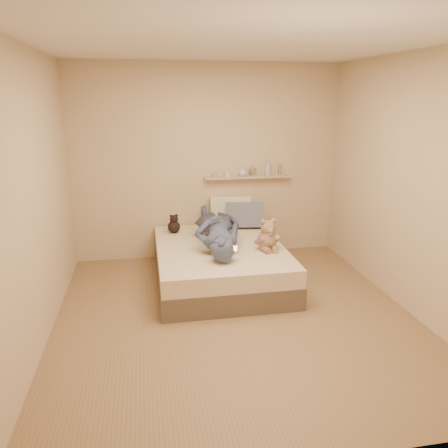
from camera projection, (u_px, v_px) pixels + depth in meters
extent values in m
plane|color=olive|center=(235.00, 317.00, 4.46)|extent=(3.80, 3.80, 0.00)
plane|color=silver|center=(238.00, 43.00, 3.73)|extent=(3.80, 3.80, 0.00)
plane|color=#CAAD88|center=(207.00, 163.00, 5.89)|extent=(3.60, 0.00, 3.60)
plane|color=#CAAD88|center=(311.00, 267.00, 2.30)|extent=(3.60, 0.00, 3.60)
plane|color=#CAAD88|center=(33.00, 200.00, 3.78)|extent=(0.00, 3.80, 3.80)
plane|color=#CAAD88|center=(411.00, 185.00, 4.40)|extent=(0.00, 3.80, 3.80)
cube|color=brown|center=(220.00, 271.00, 5.30)|extent=(1.50, 1.90, 0.25)
cube|color=beige|center=(220.00, 253.00, 5.24)|extent=(1.48, 1.88, 0.20)
cube|color=silver|center=(230.00, 249.00, 4.68)|extent=(0.17, 0.11, 0.05)
cube|color=black|center=(230.00, 248.00, 4.67)|extent=(0.09, 0.06, 0.03)
sphere|color=#8C644D|center=(267.00, 240.00, 5.06)|extent=(0.23, 0.23, 0.23)
sphere|color=#9B7155|center=(268.00, 228.00, 5.00)|extent=(0.17, 0.17, 0.17)
sphere|color=#8B6D4C|center=(263.00, 222.00, 4.96)|extent=(0.06, 0.06, 0.06)
sphere|color=#947051|center=(273.00, 221.00, 4.99)|extent=(0.06, 0.06, 0.06)
sphere|color=#9B7756|center=(270.00, 231.00, 4.93)|extent=(0.07, 0.07, 0.07)
cylinder|color=#93664E|center=(259.00, 240.00, 5.00)|extent=(0.11, 0.16, 0.13)
cylinder|color=#A77359|center=(276.00, 239.00, 5.05)|extent=(0.09, 0.16, 0.13)
cylinder|color=#8A634A|center=(266.00, 250.00, 4.97)|extent=(0.11, 0.17, 0.07)
cylinder|color=#92734E|center=(274.00, 249.00, 5.00)|extent=(0.09, 0.16, 0.07)
cylinder|color=beige|center=(268.00, 233.00, 5.01)|extent=(0.13, 0.13, 0.02)
sphere|color=black|center=(174.00, 227.00, 5.68)|extent=(0.16, 0.16, 0.16)
sphere|color=black|center=(174.00, 219.00, 5.64)|extent=(0.11, 0.11, 0.11)
sphere|color=black|center=(171.00, 216.00, 5.62)|extent=(0.04, 0.04, 0.04)
sphere|color=black|center=(176.00, 215.00, 5.64)|extent=(0.04, 0.04, 0.04)
cube|color=beige|center=(231.00, 211.00, 5.99)|extent=(0.57, 0.28, 0.42)
cube|color=slate|center=(245.00, 215.00, 5.89)|extent=(0.53, 0.32, 0.37)
imported|color=#414967|center=(217.00, 229.00, 5.25)|extent=(0.70, 1.58, 0.37)
cube|color=tan|center=(248.00, 177.00, 5.98)|extent=(1.20, 0.12, 0.03)
cylinder|color=#B0A497|center=(215.00, 175.00, 5.89)|extent=(0.06, 0.06, 0.05)
cylinder|color=silver|center=(227.00, 174.00, 5.92)|extent=(0.08, 0.08, 0.06)
imported|color=silver|center=(242.00, 172.00, 5.94)|extent=(0.14, 0.14, 0.13)
imported|color=silver|center=(253.00, 170.00, 5.96)|extent=(0.10, 0.10, 0.15)
imported|color=#B7BBC1|center=(268.00, 168.00, 5.99)|extent=(0.10, 0.10, 0.21)
cylinder|color=#B9B9BE|center=(280.00, 169.00, 6.03)|extent=(0.04, 0.04, 0.16)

